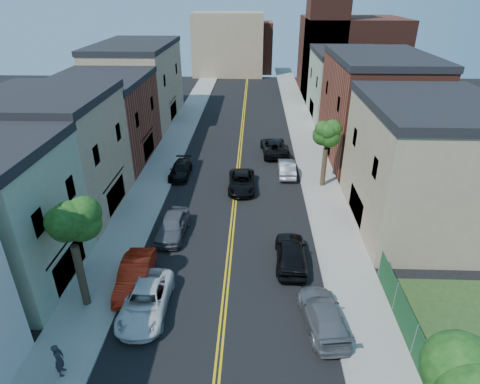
# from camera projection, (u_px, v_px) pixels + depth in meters

# --- Properties ---
(sidewalk_left) EXTENTS (3.20, 100.00, 0.15)m
(sidewalk_left) POSITION_uv_depth(u_px,v_px,m) (172.00, 145.00, 46.12)
(sidewalk_left) COLOR gray
(sidewalk_left) RESTS_ON ground
(sidewalk_right) EXTENTS (3.20, 100.00, 0.15)m
(sidewalk_right) POSITION_uv_depth(u_px,v_px,m) (309.00, 147.00, 45.60)
(sidewalk_right) COLOR gray
(sidewalk_right) RESTS_ON ground
(curb_left) EXTENTS (0.30, 100.00, 0.15)m
(curb_left) POSITION_uv_depth(u_px,v_px,m) (187.00, 145.00, 46.06)
(curb_left) COLOR gray
(curb_left) RESTS_ON ground
(curb_right) EXTENTS (0.30, 100.00, 0.15)m
(curb_right) POSITION_uv_depth(u_px,v_px,m) (294.00, 147.00, 45.65)
(curb_right) COLOR gray
(curb_right) RESTS_ON ground
(bldg_left_tan_near) EXTENTS (9.00, 10.00, 9.00)m
(bldg_left_tan_near) POSITION_uv_depth(u_px,v_px,m) (54.00, 158.00, 30.97)
(bldg_left_tan_near) COLOR #998466
(bldg_left_tan_near) RESTS_ON ground
(bldg_left_brick) EXTENTS (9.00, 12.00, 8.00)m
(bldg_left_brick) POSITION_uv_depth(u_px,v_px,m) (103.00, 122.00, 40.97)
(bldg_left_brick) COLOR brown
(bldg_left_brick) RESTS_ON ground
(bldg_left_tan_far) EXTENTS (9.00, 16.00, 9.50)m
(bldg_left_tan_far) POSITION_uv_depth(u_px,v_px,m) (138.00, 85.00, 53.06)
(bldg_left_tan_far) COLOR #998466
(bldg_left_tan_far) RESTS_ON ground
(bldg_right_tan) EXTENTS (9.00, 12.00, 9.00)m
(bldg_right_tan) POSITION_uv_depth(u_px,v_px,m) (423.00, 169.00, 29.16)
(bldg_right_tan) COLOR #998466
(bldg_right_tan) RESTS_ON ground
(bldg_right_brick) EXTENTS (9.00, 14.00, 10.00)m
(bldg_right_brick) POSITION_uv_depth(u_px,v_px,m) (374.00, 110.00, 41.36)
(bldg_right_brick) COLOR brown
(bldg_right_brick) RESTS_ON ground
(bldg_right_palegrn) EXTENTS (9.00, 12.00, 8.50)m
(bldg_right_palegrn) POSITION_uv_depth(u_px,v_px,m) (346.00, 87.00, 54.14)
(bldg_right_palegrn) COLOR gray
(bldg_right_palegrn) RESTS_ON ground
(church) EXTENTS (16.20, 14.20, 22.60)m
(church) POSITION_uv_depth(u_px,v_px,m) (345.00, 49.00, 66.08)
(church) COLOR #4C2319
(church) RESTS_ON ground
(backdrop_left) EXTENTS (14.00, 8.00, 12.00)m
(backdrop_left) POSITION_uv_depth(u_px,v_px,m) (228.00, 45.00, 80.59)
(backdrop_left) COLOR #998466
(backdrop_left) RESTS_ON ground
(backdrop_center) EXTENTS (10.00, 8.00, 10.00)m
(backdrop_center) POSITION_uv_depth(u_px,v_px,m) (248.00, 47.00, 84.47)
(backdrop_center) COLOR brown
(backdrop_center) RESTS_ON ground
(fence_right) EXTENTS (0.04, 15.00, 1.90)m
(fence_right) POSITION_uv_depth(u_px,v_px,m) (426.00, 367.00, 17.98)
(fence_right) COLOR #143F1E
(fence_right) RESTS_ON sidewalk_right
(tree_left_mid) EXTENTS (5.20, 5.20, 9.29)m
(tree_left_mid) POSITION_uv_depth(u_px,v_px,m) (65.00, 205.00, 20.05)
(tree_left_mid) COLOR #322719
(tree_left_mid) RESTS_ON sidewalk_left
(tree_right_far) EXTENTS (4.40, 4.40, 8.03)m
(tree_right_far) POSITION_uv_depth(u_px,v_px,m) (328.00, 126.00, 34.12)
(tree_right_far) COLOR #322719
(tree_right_far) RESTS_ON sidewalk_right
(red_sedan) EXTENTS (1.95, 5.00, 1.62)m
(red_sedan) POSITION_uv_depth(u_px,v_px,m) (135.00, 275.00, 24.16)
(red_sedan) COLOR #B41E0C
(red_sedan) RESTS_ON ground
(white_pickup) EXTENTS (2.50, 5.34, 1.48)m
(white_pickup) POSITION_uv_depth(u_px,v_px,m) (146.00, 301.00, 22.27)
(white_pickup) COLOR silver
(white_pickup) RESTS_ON ground
(grey_car_left) EXTENTS (2.12, 4.83, 1.62)m
(grey_car_left) POSITION_uv_depth(u_px,v_px,m) (173.00, 226.00, 29.19)
(grey_car_left) COLOR #515358
(grey_car_left) RESTS_ON ground
(black_car_left) EXTENTS (1.86, 4.50, 1.30)m
(black_car_left) POSITION_uv_depth(u_px,v_px,m) (180.00, 170.00, 38.49)
(black_car_left) COLOR black
(black_car_left) RESTS_ON ground
(grey_car_right) EXTENTS (2.65, 5.21, 1.45)m
(grey_car_right) POSITION_uv_depth(u_px,v_px,m) (323.00, 315.00, 21.35)
(grey_car_right) COLOR slate
(grey_car_right) RESTS_ON ground
(black_car_right) EXTENTS (2.14, 5.04, 1.70)m
(black_car_right) POSITION_uv_depth(u_px,v_px,m) (291.00, 253.00, 26.11)
(black_car_right) COLOR black
(black_car_right) RESTS_ON ground
(silver_car_right) EXTENTS (1.56, 4.45, 1.46)m
(silver_car_right) POSITION_uv_depth(u_px,v_px,m) (287.00, 168.00, 38.67)
(silver_car_right) COLOR #A7A9AF
(silver_car_right) RESTS_ON ground
(dark_car_right_far) EXTENTS (3.16, 6.00, 1.61)m
(dark_car_right_far) POSITION_uv_depth(u_px,v_px,m) (274.00, 147.00, 43.60)
(dark_car_right_far) COLOR black
(dark_car_right_far) RESTS_ON ground
(black_suv_lane) EXTENTS (2.45, 5.11, 1.41)m
(black_suv_lane) POSITION_uv_depth(u_px,v_px,m) (242.00, 182.00, 35.97)
(black_suv_lane) COLOR black
(black_suv_lane) RESTS_ON ground
(pedestrian_left) EXTENTS (0.54, 0.72, 1.78)m
(pedestrian_left) POSITION_uv_depth(u_px,v_px,m) (59.00, 360.00, 18.41)
(pedestrian_left) COLOR #25262D
(pedestrian_left) RESTS_ON sidewalk_left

